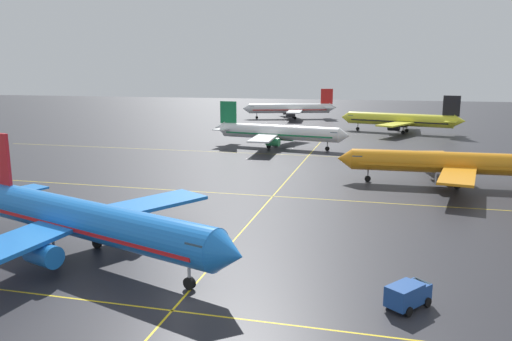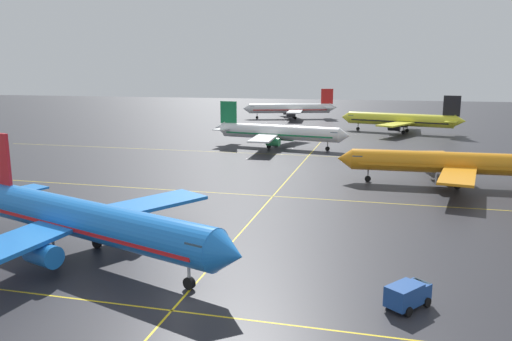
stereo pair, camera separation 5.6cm
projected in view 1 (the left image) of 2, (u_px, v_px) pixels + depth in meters
name	position (u px, v px, depth m)	size (l,w,h in m)	color
ground_plane	(181.00, 300.00, 42.64)	(600.00, 600.00, 0.00)	#28282D
airliner_front_gate	(84.00, 220.00, 51.32)	(38.03, 32.53, 12.14)	blue
airliner_second_row	(447.00, 163.00, 84.37)	(36.24, 31.33, 11.29)	orange
airliner_third_row	(278.00, 132.00, 125.82)	(36.14, 30.81, 11.26)	white
airliner_far_left_stand	(401.00, 120.00, 155.28)	(37.61, 32.03, 11.85)	yellow
airliner_far_right_stand	(291.00, 109.00, 201.06)	(37.33, 31.88, 11.85)	white
taxiway_markings	(273.00, 196.00, 77.69)	(158.10, 128.21, 0.01)	yellow
service_truck_red_van	(408.00, 294.00, 41.06)	(3.95, 4.38, 2.10)	#1E4793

